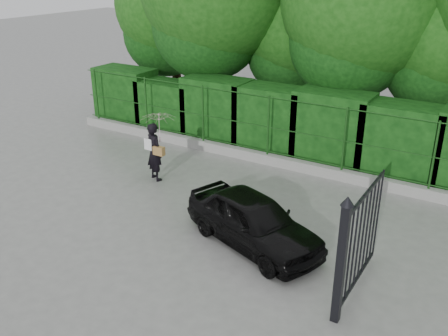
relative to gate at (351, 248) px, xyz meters
The scene contains 7 objects.
ground 4.81m from the gate, behind, with size 80.00×80.00×0.00m, color gray.
kerb 7.04m from the gate, 131.36° to the left, with size 14.00×0.25×0.30m, color #9E9E99.
fence 6.82m from the gate, 129.97° to the left, with size 14.13×0.06×1.80m.
hedge 7.64m from the gate, 125.40° to the left, with size 14.20×1.20×2.20m.
gate is the anchor object (origin of this frame).
woman 6.77m from the gate, 157.24° to the left, with size 0.96×0.94×1.93m.
car 2.64m from the gate, 157.88° to the left, with size 1.36×3.38×1.15m, color black.
Camera 1 is at (6.56, -8.04, 5.73)m, focal length 40.00 mm.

